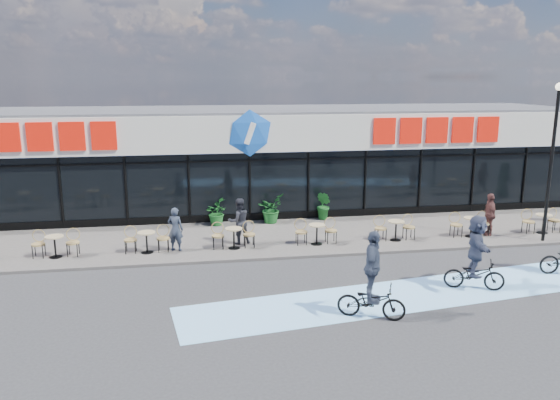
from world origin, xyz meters
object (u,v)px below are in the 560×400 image
object	(u,v)px
potted_plant_left	(216,212)
cyclist_a	(476,256)
lamp_post	(553,150)
potted_plant_right	(271,208)
pedestrian_a	(489,214)
patron_left	(175,229)
patron_right	(239,221)
potted_plant_mid	(324,206)

from	to	relation	value
potted_plant_left	cyclist_a	bearing A→B (deg)	-48.45
lamp_post	potted_plant_right	distance (m)	10.80
pedestrian_a	cyclist_a	world-z (taller)	cyclist_a
patron_left	cyclist_a	xyz separation A→B (m)	(8.57, -4.79, 0.14)
pedestrian_a	potted_plant_right	bearing A→B (deg)	-102.28
lamp_post	patron_right	world-z (taller)	lamp_post
potted_plant_mid	potted_plant_right	bearing A→B (deg)	-177.81
cyclist_a	patron_right	bearing A→B (deg)	140.38
potted_plant_mid	lamp_post	bearing A→B (deg)	-30.51
potted_plant_left	patron_right	xyz separation A→B (m)	(0.72, -2.71, 0.31)
lamp_post	potted_plant_right	world-z (taller)	lamp_post
potted_plant_left	potted_plant_mid	distance (m)	4.56
potted_plant_left	cyclist_a	size ratio (longest dim) A/B	0.47
patron_left	potted_plant_mid	bearing A→B (deg)	-129.38
patron_right	cyclist_a	xyz separation A→B (m)	(6.32, -5.23, 0.07)
potted_plant_mid	patron_right	bearing A→B (deg)	-143.86
potted_plant_mid	pedestrian_a	xyz separation A→B (m)	(5.67, -3.25, 0.21)
lamp_post	patron_right	xyz separation A→B (m)	(-11.12, 1.48, -2.52)
patron_right	potted_plant_right	bearing A→B (deg)	-134.20
potted_plant_left	patron_right	world-z (taller)	patron_right
patron_left	pedestrian_a	bearing A→B (deg)	-157.46
potted_plant_mid	potted_plant_left	bearing A→B (deg)	-178.74
potted_plant_left	potted_plant_right	world-z (taller)	potted_plant_right
potted_plant_right	cyclist_a	distance (m)	9.28
potted_plant_mid	patron_right	distance (m)	4.76
potted_plant_right	pedestrian_a	bearing A→B (deg)	-21.67
patron_left	pedestrian_a	size ratio (longest dim) A/B	0.94
potted_plant_left	pedestrian_a	world-z (taller)	pedestrian_a
potted_plant_right	pedestrian_a	distance (m)	8.57
potted_plant_mid	pedestrian_a	size ratio (longest dim) A/B	0.75
potted_plant_left	patron_left	bearing A→B (deg)	-115.93
patron_right	pedestrian_a	world-z (taller)	patron_right
potted_plant_mid	cyclist_a	bearing A→B (deg)	-72.87
patron_left	cyclist_a	world-z (taller)	cyclist_a
potted_plant_mid	patron_right	size ratio (longest dim) A/B	0.72
potted_plant_mid	potted_plant_right	distance (m)	2.29
potted_plant_left	patron_left	size ratio (longest dim) A/B	0.68
potted_plant_left	pedestrian_a	distance (m)	10.71
patron_right	cyclist_a	distance (m)	8.21
potted_plant_mid	patron_right	xyz separation A→B (m)	(-3.84, -2.81, 0.23)
potted_plant_right	patron_right	size ratio (longest dim) A/B	0.71
patron_left	cyclist_a	distance (m)	9.82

